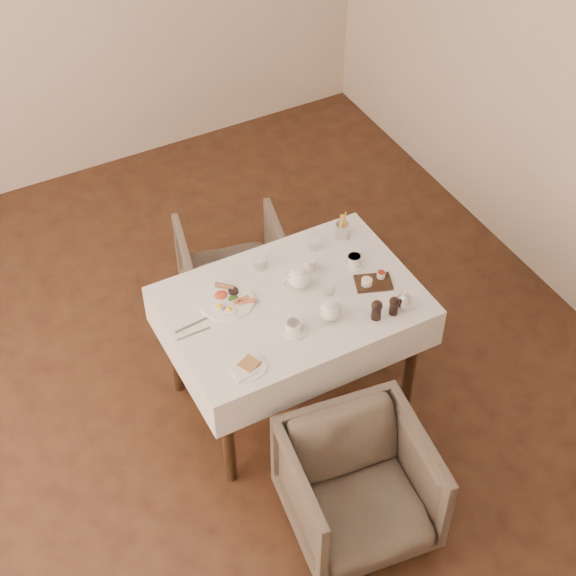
# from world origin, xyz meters

# --- Properties ---
(table) EXTENTS (1.28, 0.88, 0.75)m
(table) POSITION_xyz_m (0.39, -0.07, 0.64)
(table) COLOR black
(table) RESTS_ON ground
(armchair_near) EXTENTS (0.74, 0.75, 0.61)m
(armchair_near) POSITION_xyz_m (0.29, -0.93, 0.31)
(armchair_near) COLOR #4C4338
(armchair_near) RESTS_ON ground
(armchair_far) EXTENTS (0.73, 0.75, 0.57)m
(armchair_far) POSITION_xyz_m (0.42, 0.73, 0.28)
(armchair_far) COLOR #4C4338
(armchair_far) RESTS_ON ground
(breakfast_plate) EXTENTS (0.28, 0.28, 0.04)m
(breakfast_plate) POSITION_xyz_m (0.10, 0.08, 0.76)
(breakfast_plate) COLOR white
(breakfast_plate) RESTS_ON table
(side_plate) EXTENTS (0.17, 0.17, 0.02)m
(side_plate) POSITION_xyz_m (-0.01, -0.38, 0.76)
(side_plate) COLOR white
(side_plate) RESTS_ON table
(teapot_centre) EXTENTS (0.18, 0.14, 0.13)m
(teapot_centre) POSITION_xyz_m (0.47, -0.00, 0.82)
(teapot_centre) COLOR white
(teapot_centre) RESTS_ON table
(teapot_front) EXTENTS (0.16, 0.13, 0.12)m
(teapot_front) POSITION_xyz_m (0.49, -0.27, 0.82)
(teapot_front) COLOR white
(teapot_front) RESTS_ON table
(creamer) EXTENTS (0.06, 0.06, 0.07)m
(creamer) POSITION_xyz_m (0.58, 0.08, 0.79)
(creamer) COLOR white
(creamer) RESTS_ON table
(teacup_near) EXTENTS (0.13, 0.13, 0.06)m
(teacup_near) POSITION_xyz_m (0.30, -0.27, 0.78)
(teacup_near) COLOR white
(teacup_near) RESTS_ON table
(teacup_far) EXTENTS (0.12, 0.12, 0.06)m
(teacup_far) POSITION_xyz_m (0.80, 0.01, 0.78)
(teacup_far) COLOR white
(teacup_far) RESTS_ON table
(glass_left) EXTENTS (0.09, 0.09, 0.10)m
(glass_left) POSITION_xyz_m (0.36, 0.22, 0.81)
(glass_left) COLOR silver
(glass_left) RESTS_ON table
(glass_mid) EXTENTS (0.07, 0.07, 0.09)m
(glass_mid) POSITION_xyz_m (0.58, -0.11, 0.80)
(glass_mid) COLOR silver
(glass_mid) RESTS_ON table
(glass_right) EXTENTS (0.08, 0.08, 0.10)m
(glass_right) POSITION_xyz_m (0.69, 0.22, 0.80)
(glass_right) COLOR silver
(glass_right) RESTS_ON table
(condiment_board) EXTENTS (0.22, 0.18, 0.05)m
(condiment_board) POSITION_xyz_m (0.81, -0.17, 0.77)
(condiment_board) COLOR black
(condiment_board) RESTS_ON table
(pepper_mill_left) EXTENTS (0.07, 0.07, 0.12)m
(pepper_mill_left) POSITION_xyz_m (0.70, -0.38, 0.81)
(pepper_mill_left) COLOR black
(pepper_mill_left) RESTS_ON table
(pepper_mill_right) EXTENTS (0.06, 0.06, 0.11)m
(pepper_mill_right) POSITION_xyz_m (0.79, -0.39, 0.81)
(pepper_mill_right) COLOR black
(pepper_mill_right) RESTS_ON table
(silver_pot) EXTENTS (0.11, 0.10, 0.11)m
(silver_pot) POSITION_xyz_m (0.86, -0.38, 0.81)
(silver_pot) COLOR white
(silver_pot) RESTS_ON table
(fries_cup) EXTENTS (0.07, 0.07, 0.16)m
(fries_cup) POSITION_xyz_m (0.86, 0.23, 0.82)
(fries_cup) COLOR silver
(fries_cup) RESTS_ON table
(cutlery_fork) EXTENTS (0.19, 0.03, 0.00)m
(cutlery_fork) POSITION_xyz_m (-0.13, 0.00, 0.76)
(cutlery_fork) COLOR silver
(cutlery_fork) RESTS_ON table
(cutlery_knife) EXTENTS (0.18, 0.02, 0.00)m
(cutlery_knife) POSITION_xyz_m (-0.14, -0.06, 0.76)
(cutlery_knife) COLOR silver
(cutlery_knife) RESTS_ON table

